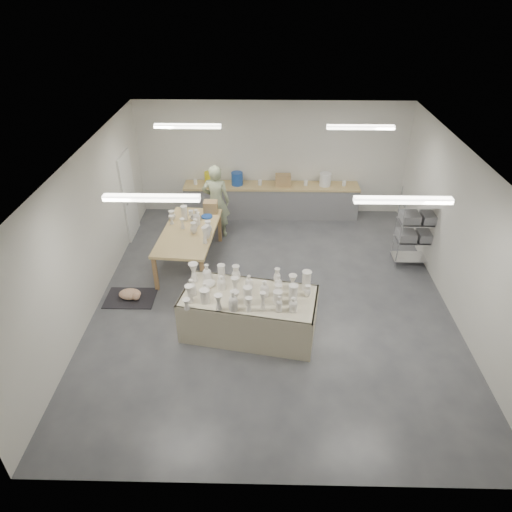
{
  "coord_description": "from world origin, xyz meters",
  "views": [
    {
      "loc": [
        -0.17,
        -7.45,
        5.74
      ],
      "look_at": [
        -0.33,
        -0.06,
        1.05
      ],
      "focal_mm": 32.0,
      "sensor_mm": 36.0,
      "label": 1
    }
  ],
  "objects_px": {
    "potter": "(216,201)",
    "red_stool": "(218,220)",
    "drying_table": "(249,312)",
    "work_table": "(192,228)"
  },
  "relations": [
    {
      "from": "drying_table",
      "to": "work_table",
      "type": "distance_m",
      "value": 2.79
    },
    {
      "from": "drying_table",
      "to": "work_table",
      "type": "bearing_deg",
      "value": 129.09
    },
    {
      "from": "drying_table",
      "to": "work_table",
      "type": "height_order",
      "value": "work_table"
    },
    {
      "from": "drying_table",
      "to": "work_table",
      "type": "xyz_separation_m",
      "value": [
        -1.33,
        2.42,
        0.39
      ]
    },
    {
      "from": "drying_table",
      "to": "potter",
      "type": "distance_m",
      "value": 3.77
    },
    {
      "from": "drying_table",
      "to": "potter",
      "type": "xyz_separation_m",
      "value": [
        -0.91,
        3.63,
        0.47
      ]
    },
    {
      "from": "potter",
      "to": "red_stool",
      "type": "height_order",
      "value": "potter"
    },
    {
      "from": "potter",
      "to": "red_stool",
      "type": "relative_size",
      "value": 4.22
    },
    {
      "from": "work_table",
      "to": "potter",
      "type": "relative_size",
      "value": 1.26
    },
    {
      "from": "work_table",
      "to": "red_stool",
      "type": "bearing_deg",
      "value": 78.68
    }
  ]
}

